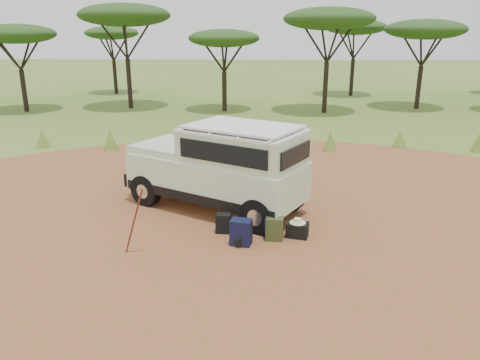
{
  "coord_description": "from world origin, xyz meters",
  "views": [
    {
      "loc": [
        0.07,
        -10.28,
        4.72
      ],
      "look_at": [
        -0.38,
        1.27,
        1.0
      ],
      "focal_mm": 35.0,
      "sensor_mm": 36.0,
      "label": 1
    }
  ],
  "objects_px": {
    "walking_staff": "(134,221)",
    "backpack_navy": "(241,232)",
    "safari_vehicle": "(221,169)",
    "duffel_navy": "(273,226)",
    "hard_case": "(297,230)",
    "backpack_black": "(223,223)",
    "backpack_olive": "(274,229)"
  },
  "relations": [
    {
      "from": "safari_vehicle",
      "to": "backpack_olive",
      "type": "height_order",
      "value": "safari_vehicle"
    },
    {
      "from": "walking_staff",
      "to": "hard_case",
      "type": "distance_m",
      "value": 3.82
    },
    {
      "from": "safari_vehicle",
      "to": "backpack_olive",
      "type": "relative_size",
      "value": 9.39
    },
    {
      "from": "hard_case",
      "to": "backpack_black",
      "type": "bearing_deg",
      "value": -171.9
    },
    {
      "from": "safari_vehicle",
      "to": "hard_case",
      "type": "xyz_separation_m",
      "value": [
        1.95,
        -1.75,
        -0.99
      ]
    },
    {
      "from": "backpack_black",
      "to": "duffel_navy",
      "type": "bearing_deg",
      "value": -2.86
    },
    {
      "from": "backpack_navy",
      "to": "backpack_olive",
      "type": "bearing_deg",
      "value": 32.59
    },
    {
      "from": "backpack_navy",
      "to": "duffel_navy",
      "type": "relative_size",
      "value": 1.27
    },
    {
      "from": "backpack_black",
      "to": "backpack_olive",
      "type": "relative_size",
      "value": 0.87
    },
    {
      "from": "duffel_navy",
      "to": "hard_case",
      "type": "height_order",
      "value": "duffel_navy"
    },
    {
      "from": "backpack_navy",
      "to": "hard_case",
      "type": "relative_size",
      "value": 1.21
    },
    {
      "from": "walking_staff",
      "to": "backpack_black",
      "type": "relative_size",
      "value": 3.42
    },
    {
      "from": "walking_staff",
      "to": "duffel_navy",
      "type": "bearing_deg",
      "value": -48.64
    },
    {
      "from": "walking_staff",
      "to": "duffel_navy",
      "type": "relative_size",
      "value": 3.42
    },
    {
      "from": "walking_staff",
      "to": "backpack_navy",
      "type": "relative_size",
      "value": 2.69
    },
    {
      "from": "walking_staff",
      "to": "backpack_black",
      "type": "height_order",
      "value": "walking_staff"
    },
    {
      "from": "safari_vehicle",
      "to": "backpack_olive",
      "type": "xyz_separation_m",
      "value": [
        1.4,
        -1.94,
        -0.89
      ]
    },
    {
      "from": "backpack_olive",
      "to": "duffel_navy",
      "type": "relative_size",
      "value": 1.15
    },
    {
      "from": "backpack_navy",
      "to": "backpack_olive",
      "type": "distance_m",
      "value": 0.83
    },
    {
      "from": "backpack_olive",
      "to": "duffel_navy",
      "type": "distance_m",
      "value": 0.24
    },
    {
      "from": "safari_vehicle",
      "to": "backpack_black",
      "type": "distance_m",
      "value": 1.83
    },
    {
      "from": "duffel_navy",
      "to": "hard_case",
      "type": "bearing_deg",
      "value": -4.37
    },
    {
      "from": "backpack_navy",
      "to": "backpack_olive",
      "type": "relative_size",
      "value": 1.1
    },
    {
      "from": "walking_staff",
      "to": "safari_vehicle",
      "type": "bearing_deg",
      "value": -9.27
    },
    {
      "from": "hard_case",
      "to": "backpack_olive",
      "type": "bearing_deg",
      "value": -147.27
    },
    {
      "from": "duffel_navy",
      "to": "backpack_black",
      "type": "bearing_deg",
      "value": 173.16
    },
    {
      "from": "safari_vehicle",
      "to": "hard_case",
      "type": "height_order",
      "value": "safari_vehicle"
    },
    {
      "from": "safari_vehicle",
      "to": "backpack_navy",
      "type": "height_order",
      "value": "safari_vehicle"
    },
    {
      "from": "duffel_navy",
      "to": "backpack_olive",
      "type": "bearing_deg",
      "value": -82.97
    },
    {
      "from": "safari_vehicle",
      "to": "backpack_black",
      "type": "relative_size",
      "value": 10.83
    },
    {
      "from": "safari_vehicle",
      "to": "walking_staff",
      "type": "bearing_deg",
      "value": -90.95
    },
    {
      "from": "walking_staff",
      "to": "backpack_black",
      "type": "bearing_deg",
      "value": -34.49
    }
  ]
}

